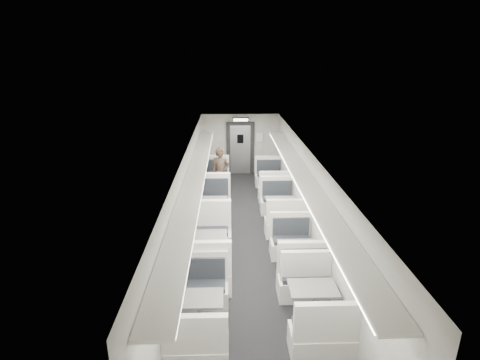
{
  "coord_description": "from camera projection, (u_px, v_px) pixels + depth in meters",
  "views": [
    {
      "loc": [
        -0.48,
        -8.53,
        4.66
      ],
      "look_at": [
        -0.15,
        1.72,
        1.16
      ],
      "focal_mm": 28.0,
      "sensor_mm": 36.0,
      "label": 1
    }
  ],
  "objects": [
    {
      "name": "booth_right_a",
      "position": [
        271.0,
        183.0,
        13.02
      ],
      "size": [
        0.99,
        2.01,
        1.07
      ],
      "color": "white",
      "rests_on": "room"
    },
    {
      "name": "booth_left_a",
      "position": [
        213.0,
        186.0,
        12.63
      ],
      "size": [
        1.09,
        2.21,
        1.18
      ],
      "color": "white",
      "rests_on": "room"
    },
    {
      "name": "luggage_rack_left",
      "position": [
        195.0,
        178.0,
        8.65
      ],
      "size": [
        0.46,
        10.4,
        0.09
      ],
      "color": "white",
      "rests_on": "room"
    },
    {
      "name": "booth_right_c",
      "position": [
        296.0,
        258.0,
        8.24
      ],
      "size": [
        0.98,
        2.0,
        1.07
      ],
      "color": "white",
      "rests_on": "room"
    },
    {
      "name": "window_c",
      "position": [
        183.0,
        213.0,
        8.16
      ],
      "size": [
        0.02,
        1.18,
        0.84
      ],
      "primitive_type": "cube",
      "color": "black",
      "rests_on": "room"
    },
    {
      "name": "booth_left_d",
      "position": [
        200.0,
        314.0,
        6.48
      ],
      "size": [
        0.99,
        2.01,
        1.08
      ],
      "color": "white",
      "rests_on": "room"
    },
    {
      "name": "booth_right_b",
      "position": [
        281.0,
        211.0,
        10.68
      ],
      "size": [
        1.02,
        2.07,
        1.11
      ],
      "color": "white",
      "rests_on": "room"
    },
    {
      "name": "booth_left_b",
      "position": [
        210.0,
        214.0,
        10.39
      ],
      "size": [
        1.15,
        2.34,
        1.25
      ],
      "color": "white",
      "rests_on": "room"
    },
    {
      "name": "passenger",
      "position": [
        220.0,
        173.0,
        12.38
      ],
      "size": [
        0.67,
        0.47,
        1.74
      ],
      "primitive_type": "imported",
      "rotation": [
        0.0,
        0.0,
        -0.08
      ],
      "color": "black",
      "rests_on": "room"
    },
    {
      "name": "room",
      "position": [
        248.0,
        201.0,
        9.2
      ],
      "size": [
        3.24,
        12.24,
        2.64
      ],
      "color": "black",
      "rests_on": "ground"
    },
    {
      "name": "window_d",
      "position": [
        167.0,
        267.0,
        6.08
      ],
      "size": [
        0.02,
        1.18,
        0.84
      ],
      "primitive_type": "cube",
      "color": "black",
      "rests_on": "room"
    },
    {
      "name": "luggage_rack_right",
      "position": [
        302.0,
        177.0,
        8.72
      ],
      "size": [
        0.46,
        10.4,
        0.09
      ],
      "color": "white",
      "rests_on": "room"
    },
    {
      "name": "booth_left_c",
      "position": [
        206.0,
        251.0,
        8.43
      ],
      "size": [
        1.13,
        2.3,
        1.23
      ],
      "color": "white",
      "rests_on": "room"
    },
    {
      "name": "booth_right_d",
      "position": [
        312.0,
        304.0,
        6.72
      ],
      "size": [
        1.03,
        2.08,
        1.11
      ],
      "color": "white",
      "rests_on": "room"
    },
    {
      "name": "window_b",
      "position": [
        192.0,
        180.0,
        10.24
      ],
      "size": [
        0.02,
        1.18,
        0.84
      ],
      "primitive_type": "cube",
      "color": "black",
      "rests_on": "room"
    },
    {
      "name": "wall_notice",
      "position": [
        259.0,
        137.0,
        14.73
      ],
      "size": [
        0.32,
        0.02,
        0.4
      ],
      "primitive_type": "cube",
      "color": "silver",
      "rests_on": "room"
    },
    {
      "name": "vestibule_door",
      "position": [
        240.0,
        149.0,
        14.86
      ],
      "size": [
        1.1,
        0.13,
        2.1
      ],
      "color": "black",
      "rests_on": "room"
    },
    {
      "name": "exit_sign",
      "position": [
        241.0,
        120.0,
        14.0
      ],
      "size": [
        0.62,
        0.12,
        0.16
      ],
      "color": "black",
      "rests_on": "room"
    },
    {
      "name": "window_a",
      "position": [
        198.0,
        159.0,
        12.32
      ],
      "size": [
        0.02,
        1.18,
        0.84
      ],
      "primitive_type": "cube",
      "color": "black",
      "rests_on": "room"
    }
  ]
}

